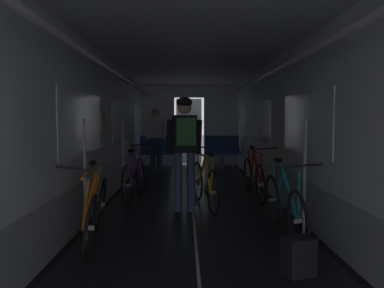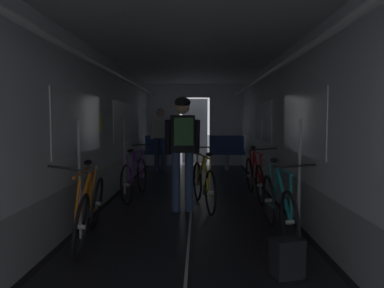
{
  "view_description": "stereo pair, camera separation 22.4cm",
  "coord_description": "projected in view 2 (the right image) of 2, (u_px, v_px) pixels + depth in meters",
  "views": [
    {
      "loc": [
        -0.12,
        -2.13,
        1.4
      ],
      "look_at": [
        0.0,
        4.26,
        0.97
      ],
      "focal_mm": 34.62,
      "sensor_mm": 36.0,
      "label": 1
    },
    {
      "loc": [
        0.11,
        -2.13,
        1.4
      ],
      "look_at": [
        0.0,
        4.26,
        0.97
      ],
      "focal_mm": 34.62,
      "sensor_mm": 36.0,
      "label": 2
    }
  ],
  "objects": [
    {
      "name": "bicycle_teal",
      "position": [
        278.0,
        206.0,
        4.34
      ],
      "size": [
        0.44,
        1.69,
        0.95
      ],
      "color": "black",
      "rests_on": "ground"
    },
    {
      "name": "train_car_shell",
      "position": [
        191.0,
        100.0,
        5.7
      ],
      "size": [
        3.14,
        12.34,
        2.57
      ],
      "color": "black",
      "rests_on": "ground"
    },
    {
      "name": "bicycle_red",
      "position": [
        255.0,
        177.0,
        6.5
      ],
      "size": [
        0.44,
        1.69,
        0.95
      ],
      "color": "black",
      "rests_on": "ground"
    },
    {
      "name": "bicycle_purple",
      "position": [
        135.0,
        177.0,
        6.52
      ],
      "size": [
        0.44,
        1.69,
        0.94
      ],
      "color": "black",
      "rests_on": "ground"
    },
    {
      "name": "bicycle_yellow_in_aisle",
      "position": [
        204.0,
        183.0,
        5.85
      ],
      "size": [
        0.49,
        1.67,
        0.93
      ],
      "color": "black",
      "rests_on": "ground"
    },
    {
      "name": "bench_seat_far_right",
      "position": [
        227.0,
        149.0,
        10.23
      ],
      "size": [
        0.98,
        0.51,
        0.95
      ],
      "color": "gray",
      "rests_on": "ground"
    },
    {
      "name": "bicycle_orange",
      "position": [
        89.0,
        209.0,
        4.19
      ],
      "size": [
        0.44,
        1.69,
        0.96
      ],
      "color": "black",
      "rests_on": "ground"
    },
    {
      "name": "bench_seat_far_left",
      "position": [
        162.0,
        149.0,
        10.26
      ],
      "size": [
        0.98,
        0.51,
        0.95
      ],
      "color": "gray",
      "rests_on": "ground"
    },
    {
      "name": "backpack_on_floor",
      "position": [
        287.0,
        258.0,
        3.29
      ],
      "size": [
        0.31,
        0.27,
        0.34
      ],
      "primitive_type": "cube",
      "rotation": [
        0.0,
        0.0,
        0.29
      ],
      "color": "black",
      "rests_on": "ground"
    },
    {
      "name": "person_cyclist_aisle",
      "position": [
        183.0,
        141.0,
        5.54
      ],
      "size": [
        0.55,
        0.42,
        1.73
      ],
      "color": "#384C75",
      "rests_on": "ground"
    },
    {
      "name": "person_standing_near_bench",
      "position": [
        160.0,
        135.0,
        9.85
      ],
      "size": [
        0.53,
        0.23,
        1.69
      ],
      "color": "#384C75",
      "rests_on": "ground"
    }
  ]
}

